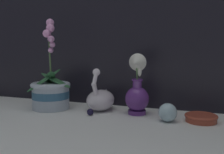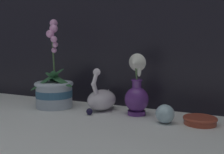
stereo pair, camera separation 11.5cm
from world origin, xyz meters
name	(u,v)px [view 1 (the left image)]	position (x,y,z in m)	size (l,w,h in m)	color
ground_plane	(105,122)	(0.00, 0.00, 0.00)	(2.80, 2.80, 0.00)	silver
orchid_potted_plant	(51,91)	(-0.33, 0.13, 0.09)	(0.21, 0.21, 0.42)	#B2BCCC
swan_figurine	(101,99)	(-0.09, 0.18, 0.05)	(0.12, 0.19, 0.20)	white
blue_vase	(137,92)	(0.09, 0.16, 0.10)	(0.10, 0.10, 0.27)	#602D7F
glass_sphere	(168,112)	(0.23, 0.09, 0.04)	(0.07, 0.07, 0.07)	silver
amber_dish	(201,117)	(0.36, 0.14, 0.02)	(0.13, 0.13, 0.03)	#A8422D
glass_bauble	(90,112)	(-0.10, 0.08, 0.01)	(0.03, 0.03, 0.03)	#191433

